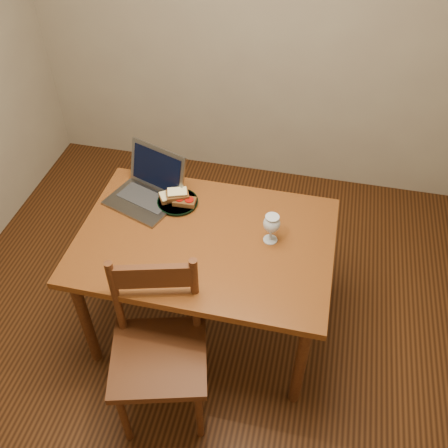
% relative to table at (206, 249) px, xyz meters
% --- Properties ---
extents(floor, '(3.20, 3.20, 0.02)m').
position_rel_table_xyz_m(floor, '(-0.05, -0.04, -0.66)').
color(floor, black).
rests_on(floor, ground).
extents(back_wall, '(3.20, 0.02, 2.60)m').
position_rel_table_xyz_m(back_wall, '(-0.05, 1.57, 0.65)').
color(back_wall, gray).
rests_on(back_wall, floor).
extents(table, '(1.30, 0.90, 0.74)m').
position_rel_table_xyz_m(table, '(0.00, 0.00, 0.00)').
color(table, '#52230D').
rests_on(table, floor).
extents(chair, '(0.55, 0.53, 0.48)m').
position_rel_table_xyz_m(chair, '(-0.10, -0.53, -0.13)').
color(chair, '#39180B').
rests_on(chair, floor).
extents(plate, '(0.22, 0.22, 0.02)m').
position_rel_table_xyz_m(plate, '(-0.21, 0.22, 0.10)').
color(plate, black).
rests_on(plate, table).
extents(sandwich_cheese, '(0.15, 0.13, 0.04)m').
position_rel_table_xyz_m(sandwich_cheese, '(-0.25, 0.23, 0.12)').
color(sandwich_cheese, '#381E0C').
rests_on(sandwich_cheese, plate).
extents(sandwich_tomato, '(0.12, 0.08, 0.04)m').
position_rel_table_xyz_m(sandwich_tomato, '(-0.17, 0.21, 0.12)').
color(sandwich_tomato, '#381E0C').
rests_on(sandwich_tomato, plate).
extents(sandwich_top, '(0.14, 0.11, 0.04)m').
position_rel_table_xyz_m(sandwich_top, '(-0.21, 0.23, 0.15)').
color(sandwich_top, '#381E0C').
rests_on(sandwich_top, plate).
extents(milk_glass, '(0.09, 0.09, 0.17)m').
position_rel_table_xyz_m(milk_glass, '(0.33, 0.06, 0.17)').
color(milk_glass, white).
rests_on(milk_glass, table).
extents(laptop, '(0.45, 0.43, 0.26)m').
position_rel_table_xyz_m(laptop, '(-0.38, 0.25, 0.15)').
color(laptop, slate).
rests_on(laptop, table).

